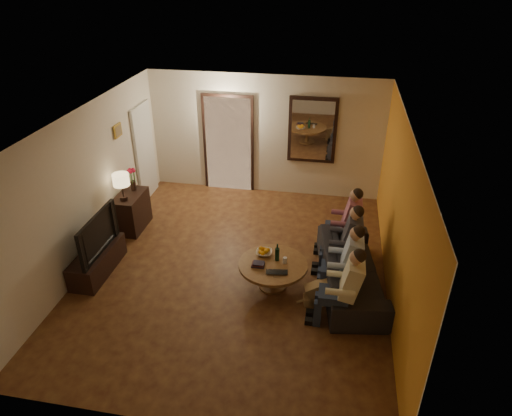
% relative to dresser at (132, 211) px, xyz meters
% --- Properties ---
extents(floor, '(5.00, 6.00, 0.01)m').
position_rel_dresser_xyz_m(floor, '(2.25, -0.95, -0.36)').
color(floor, '#461E12').
rests_on(floor, ground).
extents(ceiling, '(5.00, 6.00, 0.01)m').
position_rel_dresser_xyz_m(ceiling, '(2.25, -0.95, 2.24)').
color(ceiling, white).
rests_on(ceiling, back_wall).
extents(back_wall, '(5.00, 0.02, 2.60)m').
position_rel_dresser_xyz_m(back_wall, '(2.25, 2.05, 0.94)').
color(back_wall, beige).
rests_on(back_wall, floor).
extents(front_wall, '(5.00, 0.02, 2.60)m').
position_rel_dresser_xyz_m(front_wall, '(2.25, -3.95, 0.94)').
color(front_wall, beige).
rests_on(front_wall, floor).
extents(left_wall, '(0.02, 6.00, 2.60)m').
position_rel_dresser_xyz_m(left_wall, '(-0.25, -0.95, 0.94)').
color(left_wall, beige).
rests_on(left_wall, floor).
extents(right_wall, '(0.02, 6.00, 2.60)m').
position_rel_dresser_xyz_m(right_wall, '(4.75, -0.95, 0.94)').
color(right_wall, beige).
rests_on(right_wall, floor).
extents(orange_accent, '(0.01, 6.00, 2.60)m').
position_rel_dresser_xyz_m(orange_accent, '(4.74, -0.95, 0.94)').
color(orange_accent, orange).
rests_on(orange_accent, right_wall).
extents(kitchen_doorway, '(1.00, 0.06, 2.10)m').
position_rel_dresser_xyz_m(kitchen_doorway, '(1.45, 2.03, 0.69)').
color(kitchen_doorway, '#FFE0A5').
rests_on(kitchen_doorway, floor).
extents(door_trim, '(1.12, 0.04, 2.22)m').
position_rel_dresser_xyz_m(door_trim, '(1.45, 2.02, 0.69)').
color(door_trim, black).
rests_on(door_trim, floor).
extents(fridge_glimpse, '(0.45, 0.03, 1.70)m').
position_rel_dresser_xyz_m(fridge_glimpse, '(1.70, 2.04, 0.54)').
color(fridge_glimpse, silver).
rests_on(fridge_glimpse, floor).
extents(mirror_frame, '(1.00, 0.05, 1.40)m').
position_rel_dresser_xyz_m(mirror_frame, '(3.25, 2.01, 1.14)').
color(mirror_frame, black).
rests_on(mirror_frame, back_wall).
extents(mirror_glass, '(0.86, 0.02, 1.26)m').
position_rel_dresser_xyz_m(mirror_glass, '(3.25, 1.98, 1.14)').
color(mirror_glass, white).
rests_on(mirror_glass, back_wall).
extents(white_door, '(0.06, 0.85, 2.04)m').
position_rel_dresser_xyz_m(white_door, '(-0.21, 1.35, 0.66)').
color(white_door, white).
rests_on(white_door, floor).
extents(framed_art, '(0.03, 0.28, 0.24)m').
position_rel_dresser_xyz_m(framed_art, '(-0.22, 0.35, 1.49)').
color(framed_art, '#B28C33').
rests_on(framed_art, left_wall).
extents(art_canvas, '(0.01, 0.22, 0.18)m').
position_rel_dresser_xyz_m(art_canvas, '(-0.21, 0.35, 1.49)').
color(art_canvas, brown).
rests_on(art_canvas, left_wall).
extents(dresser, '(0.45, 0.81, 0.72)m').
position_rel_dresser_xyz_m(dresser, '(0.00, 0.00, 0.00)').
color(dresser, black).
rests_on(dresser, floor).
extents(table_lamp, '(0.30, 0.30, 0.54)m').
position_rel_dresser_xyz_m(table_lamp, '(0.00, -0.22, 0.63)').
color(table_lamp, beige).
rests_on(table_lamp, dresser).
extents(flower_vase, '(0.14, 0.14, 0.44)m').
position_rel_dresser_xyz_m(flower_vase, '(0.00, 0.22, 0.58)').
color(flower_vase, red).
rests_on(flower_vase, dresser).
extents(tv_stand, '(0.45, 1.24, 0.41)m').
position_rel_dresser_xyz_m(tv_stand, '(0.00, -1.43, -0.16)').
color(tv_stand, black).
rests_on(tv_stand, floor).
extents(tv, '(1.18, 0.15, 0.68)m').
position_rel_dresser_xyz_m(tv, '(0.00, -1.43, 0.39)').
color(tv, black).
rests_on(tv, tv_stand).
extents(sofa, '(2.33, 1.18, 0.65)m').
position_rel_dresser_xyz_m(sofa, '(4.16, -1.05, -0.04)').
color(sofa, black).
rests_on(sofa, floor).
extents(person_a, '(0.60, 0.40, 1.20)m').
position_rel_dresser_xyz_m(person_a, '(4.06, -1.95, 0.24)').
color(person_a, tan).
rests_on(person_a, sofa).
extents(person_b, '(0.60, 0.40, 1.20)m').
position_rel_dresser_xyz_m(person_b, '(4.06, -1.35, 0.24)').
color(person_b, tan).
rests_on(person_b, sofa).
extents(person_c, '(0.60, 0.40, 1.20)m').
position_rel_dresser_xyz_m(person_c, '(4.06, -0.75, 0.24)').
color(person_c, tan).
rests_on(person_c, sofa).
extents(person_d, '(0.60, 0.40, 1.20)m').
position_rel_dresser_xyz_m(person_d, '(4.06, -0.15, 0.24)').
color(person_d, tan).
rests_on(person_d, sofa).
extents(dog, '(0.60, 0.35, 0.56)m').
position_rel_dresser_xyz_m(dog, '(3.72, -1.57, -0.08)').
color(dog, olive).
rests_on(dog, floor).
extents(coffee_table, '(1.23, 1.23, 0.45)m').
position_rel_dresser_xyz_m(coffee_table, '(2.94, -1.30, -0.14)').
color(coffee_table, brown).
rests_on(coffee_table, floor).
extents(bowl, '(0.26, 0.26, 0.06)m').
position_rel_dresser_xyz_m(bowl, '(2.76, -1.08, 0.12)').
color(bowl, white).
rests_on(bowl, coffee_table).
extents(oranges, '(0.20, 0.20, 0.08)m').
position_rel_dresser_xyz_m(oranges, '(2.76, -1.08, 0.19)').
color(oranges, orange).
rests_on(oranges, bowl).
extents(wine_bottle, '(0.07, 0.07, 0.31)m').
position_rel_dresser_xyz_m(wine_bottle, '(2.99, -1.20, 0.24)').
color(wine_bottle, black).
rests_on(wine_bottle, coffee_table).
extents(wine_glass, '(0.06, 0.06, 0.10)m').
position_rel_dresser_xyz_m(wine_glass, '(3.12, -1.25, 0.14)').
color(wine_glass, silver).
rests_on(wine_glass, coffee_table).
extents(book_stack, '(0.20, 0.15, 0.07)m').
position_rel_dresser_xyz_m(book_stack, '(2.72, -1.40, 0.12)').
color(book_stack, black).
rests_on(book_stack, coffee_table).
extents(laptop, '(0.35, 0.25, 0.03)m').
position_rel_dresser_xyz_m(laptop, '(3.04, -1.58, 0.10)').
color(laptop, black).
rests_on(laptop, coffee_table).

